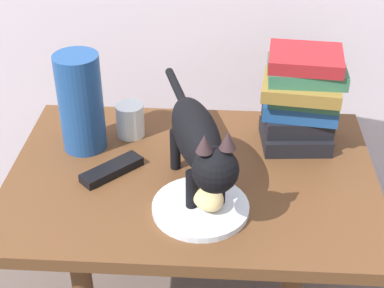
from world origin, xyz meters
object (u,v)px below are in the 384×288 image
at_px(plate, 201,208).
at_px(side_table, 192,197).
at_px(cat, 200,142).
at_px(green_vase, 81,103).
at_px(tv_remote, 112,170).
at_px(book_stack, 301,98).
at_px(bread_roll, 208,197).
at_px(candle_jar, 130,122).

bearing_deg(plate, side_table, 101.30).
height_order(cat, green_vase, green_vase).
distance_m(plate, tv_remote, 0.24).
relative_size(book_stack, tv_remote, 1.58).
bearing_deg(plate, cat, 95.93).
xyz_separation_m(bread_roll, green_vase, (-0.31, 0.23, 0.08)).
relative_size(side_table, tv_remote, 5.58).
relative_size(book_stack, green_vase, 0.99).
xyz_separation_m(plate, green_vase, (-0.29, 0.23, 0.11)).
relative_size(cat, tv_remote, 3.09).
relative_size(side_table, bread_roll, 10.47).
relative_size(side_table, plate, 4.12).
height_order(side_table, cat, cat).
bearing_deg(green_vase, side_table, -20.22).
bearing_deg(tv_remote, green_vase, 82.00).
bearing_deg(book_stack, plate, -128.79).
xyz_separation_m(side_table, plate, (0.03, -0.13, 0.07)).
distance_m(bread_roll, book_stack, 0.36).
height_order(plate, cat, cat).
height_order(plate, green_vase, green_vase).
relative_size(green_vase, candle_jar, 2.83).
height_order(bread_roll, book_stack, book_stack).
height_order(bread_roll, green_vase, green_vase).
relative_size(green_vase, tv_remote, 1.60).
bearing_deg(bread_roll, side_table, 106.80).
xyz_separation_m(side_table, green_vase, (-0.27, 0.10, 0.19)).
bearing_deg(green_vase, plate, -37.89).
bearing_deg(bread_roll, candle_jar, 125.16).
bearing_deg(bread_roll, book_stack, 53.46).
xyz_separation_m(plate, tv_remote, (-0.21, 0.12, 0.00)).
relative_size(side_table, green_vase, 3.48).
bearing_deg(plate, bread_roll, -15.71).
height_order(plate, tv_remote, tv_remote).
relative_size(plate, candle_jar, 2.39).
xyz_separation_m(cat, tv_remote, (-0.20, 0.06, -0.12)).
bearing_deg(green_vase, tv_remote, -52.31).
xyz_separation_m(side_table, bread_roll, (0.04, -0.13, 0.11)).
relative_size(candle_jar, tv_remote, 0.57).
distance_m(cat, tv_remote, 0.24).
bearing_deg(candle_jar, bread_roll, -54.84).
distance_m(bread_roll, cat, 0.11).
relative_size(plate, green_vase, 0.84).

